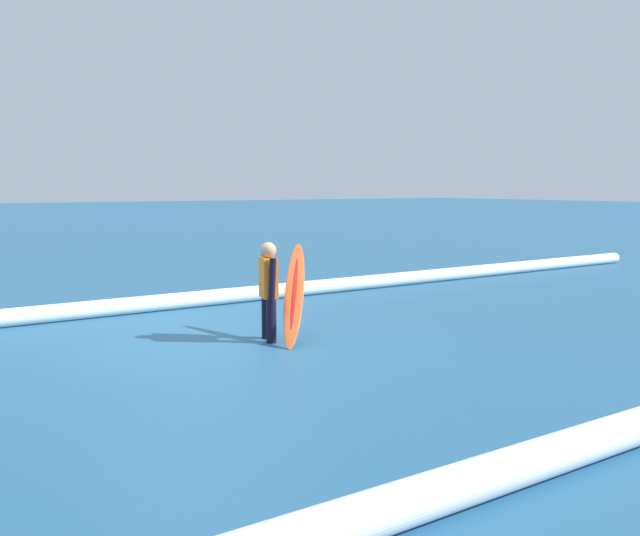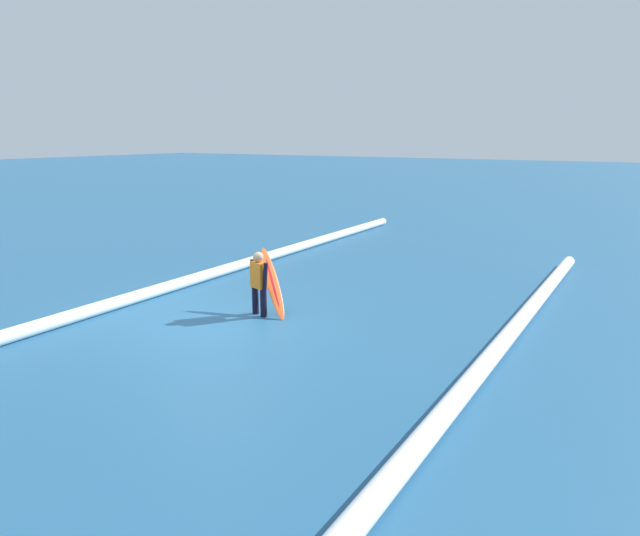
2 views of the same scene
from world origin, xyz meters
The scene contains 5 objects.
ground_plane centered at (0.00, 0.00, 0.00)m, with size 165.24×165.24×0.00m, color #265B83.
surfer centered at (-0.89, 0.56, 0.76)m, with size 0.28×0.53×1.37m.
surfboard centered at (-1.24, 0.65, 0.64)m, with size 1.01×1.23×1.31m.
wave_crest_foreground centered at (-2.37, -2.39, 0.14)m, with size 0.28×0.28×22.20m, color white.
wave_crest_midground centered at (-1.17, 5.46, 0.15)m, with size 0.30×0.30×16.00m, color white.
Camera 2 is at (8.08, 7.48, 3.72)m, focal length 31.23 mm.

